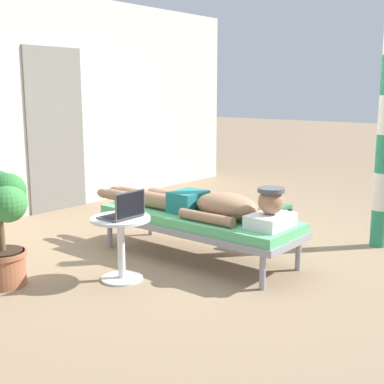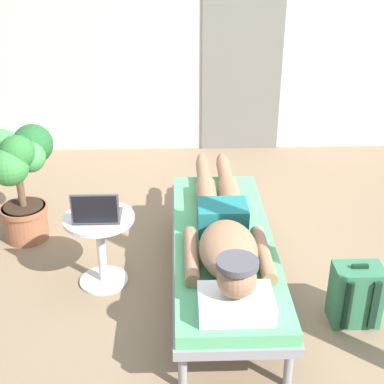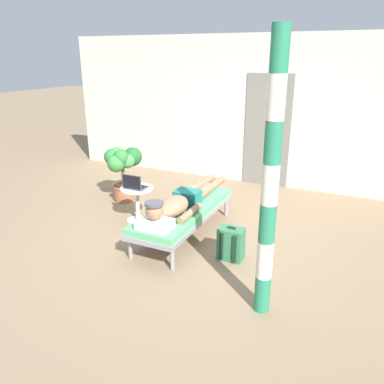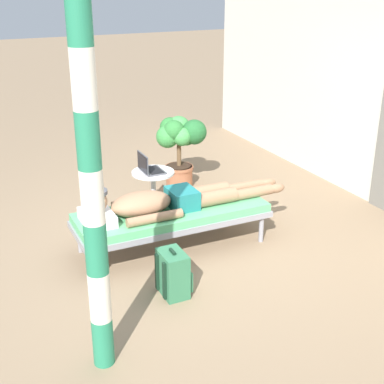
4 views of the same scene
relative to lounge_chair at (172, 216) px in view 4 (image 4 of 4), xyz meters
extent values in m
plane|color=#8C7256|center=(0.13, 0.07, -0.35)|extent=(40.00, 40.00, 0.00)
cylinder|color=gray|center=(-0.29, 0.87, -0.21)|extent=(0.05, 0.05, 0.28)
cylinder|color=gray|center=(0.29, 0.87, -0.21)|extent=(0.05, 0.05, 0.28)
cylinder|color=gray|center=(-0.29, -0.87, -0.21)|extent=(0.05, 0.05, 0.28)
cylinder|color=gray|center=(0.29, -0.87, -0.21)|extent=(0.05, 0.05, 0.28)
cube|color=gray|center=(0.00, 0.00, -0.04)|extent=(0.67, 1.95, 0.06)
cube|color=#59B272|center=(0.00, 0.00, 0.03)|extent=(0.65, 1.91, 0.08)
cube|color=white|center=(0.00, -0.76, 0.13)|extent=(0.40, 0.28, 0.11)
sphere|color=#997051|center=(0.00, -0.76, 0.29)|extent=(0.21, 0.21, 0.21)
cylinder|color=#4C4C51|center=(0.00, -0.76, 0.38)|extent=(0.22, 0.22, 0.03)
ellipsoid|color=#997051|center=(0.00, -0.32, 0.19)|extent=(0.35, 0.60, 0.23)
cylinder|color=#997051|center=(-0.22, -0.27, 0.12)|extent=(0.09, 0.55, 0.09)
cylinder|color=#997051|center=(0.22, -0.27, 0.12)|extent=(0.09, 0.55, 0.09)
cube|color=#1E7272|center=(0.00, 0.11, 0.17)|extent=(0.33, 0.26, 0.19)
cylinder|color=#997051|center=(-0.09, 0.45, 0.15)|extent=(0.15, 0.42, 0.15)
cylinder|color=#997051|center=(-0.09, 0.88, 0.13)|extent=(0.11, 0.44, 0.11)
ellipsoid|color=#997051|center=(-0.09, 1.17, 0.12)|extent=(0.09, 0.20, 0.10)
cylinder|color=#997051|center=(0.09, 0.45, 0.15)|extent=(0.15, 0.42, 0.15)
cylinder|color=#997051|center=(0.09, 0.88, 0.13)|extent=(0.11, 0.44, 0.11)
ellipsoid|color=#997051|center=(0.09, 1.17, 0.12)|extent=(0.09, 0.20, 0.10)
cylinder|color=silver|center=(-0.83, 0.13, -0.34)|extent=(0.34, 0.34, 0.02)
cylinder|color=silver|center=(-0.83, 0.13, -0.09)|extent=(0.06, 0.06, 0.48)
cylinder|color=silver|center=(-0.83, 0.13, 0.16)|extent=(0.48, 0.48, 0.02)
cube|color=#4C4C51|center=(-0.83, 0.13, 0.19)|extent=(0.31, 0.22, 0.02)
cube|color=black|center=(-0.83, 0.14, 0.20)|extent=(0.27, 0.15, 0.00)
cube|color=#4C4C51|center=(-0.83, 0.01, 0.30)|extent=(0.31, 0.01, 0.21)
cube|color=black|center=(-0.83, 0.00, 0.30)|extent=(0.29, 0.00, 0.19)
cube|color=#33724C|center=(0.80, -0.34, -0.15)|extent=(0.30, 0.20, 0.40)
cube|color=#33724C|center=(0.80, -0.22, -0.22)|extent=(0.23, 0.04, 0.18)
cube|color=black|center=(0.72, -0.46, -0.15)|extent=(0.04, 0.02, 0.34)
cube|color=black|center=(0.89, -0.46, -0.15)|extent=(0.04, 0.02, 0.34)
cube|color=black|center=(0.80, -0.34, 0.07)|extent=(0.10, 0.02, 0.02)
cylinder|color=#9E5B3D|center=(-1.51, 0.75, -0.21)|extent=(0.34, 0.34, 0.28)
cylinder|color=#9E5B3D|center=(-1.51, 0.75, -0.09)|extent=(0.37, 0.37, 0.04)
cylinder|color=#332319|center=(-1.51, 0.75, -0.06)|extent=(0.31, 0.31, 0.01)
cylinder|color=brown|center=(-1.51, 0.75, 0.11)|extent=(0.06, 0.06, 0.35)
sphere|color=#429347|center=(-1.40, 0.75, 0.36)|extent=(0.23, 0.23, 0.23)
sphere|color=#23602D|center=(-1.42, 0.92, 0.39)|extent=(0.31, 0.31, 0.31)
sphere|color=#2D7233|center=(-1.51, 0.86, 0.31)|extent=(0.22, 0.22, 0.22)
sphere|color=#429347|center=(-1.64, 0.81, 0.40)|extent=(0.31, 0.31, 0.31)
sphere|color=#2D7233|center=(-1.67, 0.70, 0.41)|extent=(0.26, 0.26, 0.26)
sphere|color=#38843D|center=(-1.52, 0.60, 0.34)|extent=(0.29, 0.29, 0.29)
sphere|color=#2D7233|center=(-1.47, 0.67, 0.43)|extent=(0.26, 0.26, 0.26)
cylinder|color=#267F59|center=(1.42, -1.15, -0.16)|extent=(0.15, 0.15, 0.37)
cylinder|color=silver|center=(1.42, -1.15, 0.21)|extent=(0.15, 0.15, 0.37)
cylinder|color=#267F59|center=(1.42, -1.15, 0.57)|extent=(0.15, 0.15, 0.37)
cylinder|color=silver|center=(1.42, -1.15, 0.94)|extent=(0.15, 0.15, 0.37)
cylinder|color=#267F59|center=(1.42, -1.15, 1.31)|extent=(0.15, 0.15, 0.37)
cylinder|color=silver|center=(1.42, -1.15, 1.68)|extent=(0.15, 0.15, 0.37)
cylinder|color=#267F59|center=(1.42, -1.15, 2.05)|extent=(0.15, 0.15, 0.37)
camera|label=1|loc=(-3.59, -2.88, 1.18)|focal=48.75mm
camera|label=2|loc=(-0.31, -3.10, 1.97)|focal=51.47mm
camera|label=3|loc=(2.16, -4.29, 2.00)|focal=36.02mm
camera|label=4|loc=(4.54, -1.94, 2.25)|focal=50.92mm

